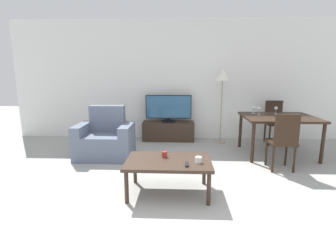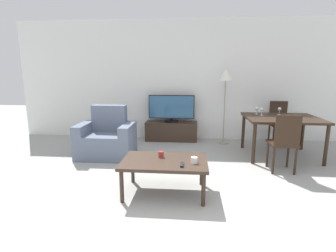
{
  "view_description": "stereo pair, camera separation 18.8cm",
  "coord_description": "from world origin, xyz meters",
  "px_view_note": "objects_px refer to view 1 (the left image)",
  "views": [
    {
      "loc": [
        0.06,
        -2.55,
        1.55
      ],
      "look_at": [
        -0.13,
        1.76,
        0.65
      ],
      "focal_mm": 28.0,
      "sensor_mm": 36.0,
      "label": 1
    },
    {
      "loc": [
        0.25,
        -2.54,
        1.55
      ],
      "look_at": [
        -0.13,
        1.76,
        0.65
      ],
      "focal_mm": 28.0,
      "sensor_mm": 36.0,
      "label": 2
    }
  ],
  "objects_px": {
    "armchair": "(105,140)",
    "tv_stand": "(168,131)",
    "dining_chair_far": "(275,120)",
    "wine_glass_left": "(276,109)",
    "wine_glass_right": "(254,109)",
    "tv": "(168,109)",
    "coffee_table": "(168,164)",
    "cup_white_near": "(164,154)",
    "cup_colored_far": "(198,160)",
    "floor_lamp": "(223,80)",
    "wine_glass_center": "(259,109)",
    "dining_chair_near": "(283,139)",
    "dining_table": "(279,120)",
    "remote_primary": "(187,164)"
  },
  "relations": [
    {
      "from": "wine_glass_left",
      "to": "wine_glass_center",
      "type": "bearing_deg",
      "value": -162.83
    },
    {
      "from": "dining_table",
      "to": "cup_colored_far",
      "type": "distance_m",
      "value": 2.41
    },
    {
      "from": "armchair",
      "to": "wine_glass_center",
      "type": "bearing_deg",
      "value": 8.79
    },
    {
      "from": "remote_primary",
      "to": "wine_glass_center",
      "type": "bearing_deg",
      "value": 55.06
    },
    {
      "from": "dining_table",
      "to": "wine_glass_center",
      "type": "bearing_deg",
      "value": 154.87
    },
    {
      "from": "dining_table",
      "to": "dining_chair_near",
      "type": "bearing_deg",
      "value": -104.95
    },
    {
      "from": "dining_chair_far",
      "to": "floor_lamp",
      "type": "bearing_deg",
      "value": -178.3
    },
    {
      "from": "armchair",
      "to": "wine_glass_left",
      "type": "xyz_separation_m",
      "value": [
        3.23,
        0.55,
        0.52
      ]
    },
    {
      "from": "cup_white_near",
      "to": "wine_glass_left",
      "type": "height_order",
      "value": "wine_glass_left"
    },
    {
      "from": "tv",
      "to": "coffee_table",
      "type": "height_order",
      "value": "tv"
    },
    {
      "from": "coffee_table",
      "to": "wine_glass_center",
      "type": "relative_size",
      "value": 7.41
    },
    {
      "from": "tv",
      "to": "tv_stand",
      "type": "bearing_deg",
      "value": 90.0
    },
    {
      "from": "dining_table",
      "to": "cup_white_near",
      "type": "height_order",
      "value": "dining_table"
    },
    {
      "from": "dining_chair_far",
      "to": "wine_glass_left",
      "type": "height_order",
      "value": "dining_chair_far"
    },
    {
      "from": "tv",
      "to": "floor_lamp",
      "type": "xyz_separation_m",
      "value": [
        1.15,
        -0.15,
        0.64
      ]
    },
    {
      "from": "armchair",
      "to": "tv",
      "type": "bearing_deg",
      "value": 48.49
    },
    {
      "from": "coffee_table",
      "to": "dining_table",
      "type": "relative_size",
      "value": 0.84
    },
    {
      "from": "armchair",
      "to": "floor_lamp",
      "type": "xyz_separation_m",
      "value": [
        2.26,
        1.1,
        1.06
      ]
    },
    {
      "from": "armchair",
      "to": "cup_white_near",
      "type": "distance_m",
      "value": 1.75
    },
    {
      "from": "cup_colored_far",
      "to": "wine_glass_right",
      "type": "distance_m",
      "value": 2.42
    },
    {
      "from": "cup_colored_far",
      "to": "wine_glass_right",
      "type": "height_order",
      "value": "wine_glass_right"
    },
    {
      "from": "tv_stand",
      "to": "wine_glass_left",
      "type": "height_order",
      "value": "wine_glass_left"
    },
    {
      "from": "tv_stand",
      "to": "cup_white_near",
      "type": "bearing_deg",
      "value": -88.68
    },
    {
      "from": "dining_chair_far",
      "to": "floor_lamp",
      "type": "xyz_separation_m",
      "value": [
        -1.17,
        -0.03,
        0.86
      ]
    },
    {
      "from": "dining_chair_near",
      "to": "floor_lamp",
      "type": "relative_size",
      "value": 0.58
    },
    {
      "from": "dining_table",
      "to": "cup_colored_far",
      "type": "xyz_separation_m",
      "value": [
        -1.61,
        -1.79,
        -0.18
      ]
    },
    {
      "from": "remote_primary",
      "to": "wine_glass_right",
      "type": "xyz_separation_m",
      "value": [
        1.36,
        2.16,
        0.38
      ]
    },
    {
      "from": "tv",
      "to": "dining_chair_near",
      "type": "xyz_separation_m",
      "value": [
        1.87,
        -1.8,
        -0.22
      ]
    },
    {
      "from": "tv",
      "to": "cup_colored_far",
      "type": "distance_m",
      "value": 2.8
    },
    {
      "from": "dining_chair_near",
      "to": "dining_chair_far",
      "type": "xyz_separation_m",
      "value": [
        0.45,
        1.69,
        0.0
      ]
    },
    {
      "from": "tv_stand",
      "to": "wine_glass_center",
      "type": "distance_m",
      "value": 2.04
    },
    {
      "from": "wine_glass_center",
      "to": "wine_glass_right",
      "type": "relative_size",
      "value": 1.0
    },
    {
      "from": "dining_table",
      "to": "floor_lamp",
      "type": "xyz_separation_m",
      "value": [
        -0.94,
        0.81,
        0.72
      ]
    },
    {
      "from": "armchair",
      "to": "dining_chair_far",
      "type": "relative_size",
      "value": 1.08
    },
    {
      "from": "wine_glass_left",
      "to": "wine_glass_right",
      "type": "distance_m",
      "value": 0.42
    },
    {
      "from": "floor_lamp",
      "to": "remote_primary",
      "type": "relative_size",
      "value": 10.68
    },
    {
      "from": "tv",
      "to": "cup_white_near",
      "type": "relative_size",
      "value": 13.37
    },
    {
      "from": "wine_glass_left",
      "to": "cup_colored_far",
      "type": "bearing_deg",
      "value": -128.51
    },
    {
      "from": "armchair",
      "to": "tv_stand",
      "type": "bearing_deg",
      "value": 48.55
    },
    {
      "from": "dining_chair_far",
      "to": "dining_table",
      "type": "bearing_deg",
      "value": -104.95
    },
    {
      "from": "armchair",
      "to": "tv",
      "type": "xyz_separation_m",
      "value": [
        1.1,
        1.25,
        0.41
      ]
    },
    {
      "from": "cup_white_near",
      "to": "cup_colored_far",
      "type": "xyz_separation_m",
      "value": [
        0.43,
        -0.2,
        0.0
      ]
    },
    {
      "from": "tv",
      "to": "cup_colored_far",
      "type": "relative_size",
      "value": 12.9
    },
    {
      "from": "dining_chair_far",
      "to": "tv_stand",
      "type": "bearing_deg",
      "value": 177.14
    },
    {
      "from": "tv",
      "to": "wine_glass_right",
      "type": "bearing_deg",
      "value": -21.76
    },
    {
      "from": "coffee_table",
      "to": "dining_chair_near",
      "type": "bearing_deg",
      "value": 26.19
    },
    {
      "from": "dining_chair_near",
      "to": "wine_glass_right",
      "type": "height_order",
      "value": "dining_chair_near"
    },
    {
      "from": "floor_lamp",
      "to": "dining_chair_near",
      "type": "bearing_deg",
      "value": -66.58
    },
    {
      "from": "cup_colored_far",
      "to": "dining_chair_far",
      "type": "bearing_deg",
      "value": 55.16
    },
    {
      "from": "cup_colored_far",
      "to": "wine_glass_right",
      "type": "relative_size",
      "value": 0.55
    }
  ]
}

